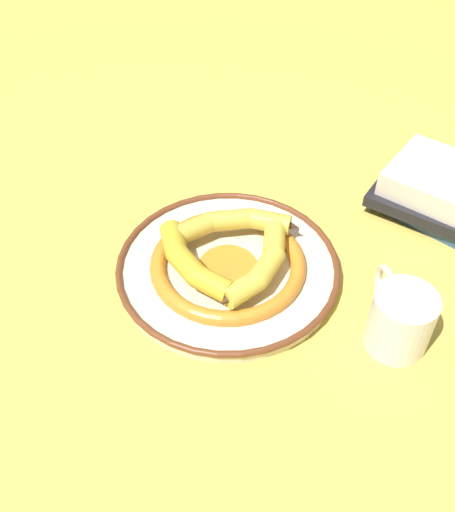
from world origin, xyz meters
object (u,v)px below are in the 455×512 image
banana_a (261,268)px  decorative_bowl (228,266)px  banana_b (233,223)px  banana_c (189,261)px  coffee_mug (400,318)px  book_stack (436,192)px

banana_a → decorative_bowl: bearing=81.1°
banana_b → banana_c: (0.09, 0.06, 0.00)m
banana_b → banana_c: 0.11m
decorative_bowl → coffee_mug: 0.27m
banana_a → coffee_mug: bearing=-88.2°
book_stack → banana_c: bearing=-114.4°
banana_b → book_stack: size_ratio=0.85×
book_stack → coffee_mug: size_ratio=1.76×
coffee_mug → banana_b: bearing=41.4°
decorative_bowl → banana_c: (0.06, 0.01, 0.04)m
banana_c → book_stack: size_ratio=0.75×
banana_c → book_stack: bearing=78.9°
decorative_bowl → coffee_mug: coffee_mug is taller
banana_a → coffee_mug: coffee_mug is taller
decorative_bowl → book_stack: book_stack is taller
decorative_bowl → banana_c: 0.07m
banana_a → book_stack: book_stack is taller
book_stack → coffee_mug: coffee_mug is taller
banana_c → book_stack: book_stack is taller
banana_a → book_stack: (-0.36, -0.09, -0.01)m
banana_a → banana_b: same height
banana_b → banana_c: size_ratio=1.13×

